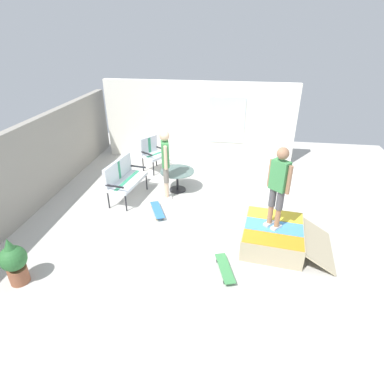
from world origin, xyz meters
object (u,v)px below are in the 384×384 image
Objects in this scene: person_watching at (165,160)px; skateboard_by_bench at (157,210)px; patio_bench at (123,176)px; patio_chair_near_house at (152,151)px; skate_ramp at (274,236)px; potted_plant at (14,261)px; patio_table at (177,177)px; person_skater at (279,183)px; skateboard_spare at (225,268)px.

person_watching reaches higher than skateboard_by_bench.
patio_chair_near_house is (1.84, -0.25, -0.00)m from patio_bench.
patio_bench is 1.29× the size of patio_chair_near_house.
person_watching is (1.65, 2.58, 0.82)m from skate_ramp.
skateboard_by_bench is 0.88× the size of potted_plant.
potted_plant reaches higher than patio_table.
person_skater is (-1.65, -2.51, 0.36)m from person_watching.
person_watching is at bearing 56.71° from person_skater.
potted_plant reaches higher than skateboard_spare.
person_watching reaches higher than patio_chair_near_house.
person_skater reaches higher than patio_table.
patio_table is 3.35m from skateboard_spare.
patio_bench is at bearing 100.29° from person_watching.
person_watching reaches higher than patio_table.
potted_plant is (-3.36, 1.87, -0.58)m from person_watching.
potted_plant is at bearing 102.27° from skateboard_spare.
skate_ramp reaches higher than skateboard_spare.
patio_bench is 1.63× the size of skateboard_by_bench.
skate_ramp is 2.76m from skateboard_by_bench.
person_skater is 4.80m from potted_plant.
skateboard_spare is (-2.40, -2.71, -0.53)m from patio_bench.
patio_table reaches higher than skateboard_by_bench.
patio_bench is 3.66m from skateboard_spare.
skate_ramp is 1.33m from skateboard_spare.
person_watching is 1.26m from skateboard_by_bench.
skateboard_by_bench is 3.15m from potted_plant.
patio_bench is (1.46, 3.64, 0.39)m from skate_ramp.
patio_bench is at bearing 58.59° from skateboard_by_bench.
patio_table is 4.31m from potted_plant.
patio_table is (2.07, 2.37, 0.18)m from skate_ramp.
potted_plant is at bearing 168.05° from patio_chair_near_house.
person_watching is at bearing -29.17° from potted_plant.
patio_chair_near_house reaches higher than skateboard_spare.
patio_table is at bearing 48.95° from skate_ramp.
person_skater reaches higher than patio_chair_near_house.
patio_bench is 1.30m from skateboard_by_bench.
person_skater reaches higher than patio_bench.
skate_ramp is at bearing -69.01° from potted_plant.
patio_table is 3.25m from person_skater.
person_watching is 2.15× the size of skateboard_spare.
potted_plant is at bearing 150.83° from person_watching.
patio_chair_near_house is at bearing 39.49° from patio_table.
patio_chair_near_house is 1.11× the size of potted_plant.
skateboard_by_bench is (-0.62, -1.01, -0.53)m from patio_bench.
patio_bench is at bearing 68.18° from skate_ramp.
skate_ramp is at bearing -111.82° from patio_bench.
skate_ramp is 3.17m from person_watching.
skate_ramp is 1.85× the size of patio_chair_near_house.
potted_plant is at bearing 144.40° from skateboard_by_bench.
skate_ramp is at bearing -107.71° from skateboard_by_bench.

